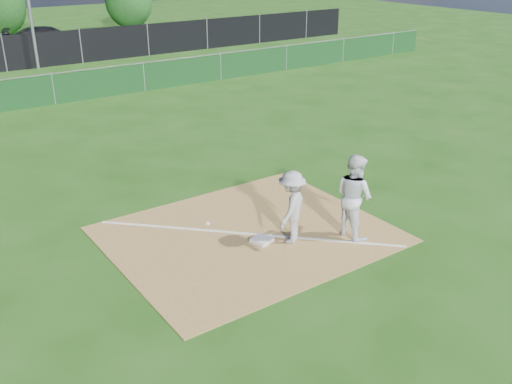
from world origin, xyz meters
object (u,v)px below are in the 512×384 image
Objects in this scene: first_base at (262,240)px; runner at (354,196)px; play_at_first at (292,207)px; car_right at (50,39)px; tree_right at (129,0)px.

runner is at bearing -24.64° from first_base.
play_at_first is at bearing 68.52° from runner.
runner reaches higher than car_right.
car_right reaches higher than first_base.
play_at_first is 35.37m from tree_right.
runner is (1.32, -0.54, 0.12)m from play_at_first.
tree_right is at bearing -15.08° from runner.
runner is 27.92m from car_right.
car_right is (1.72, 27.86, -0.21)m from runner.
play_at_first is at bearing -108.17° from tree_right.
runner is 35.49m from tree_right.
first_base is 0.08× the size of car_right.
car_right is (3.04, 27.32, -0.09)m from play_at_first.
play_at_first is at bearing -169.67° from car_right.
car_right is (3.60, 27.00, 0.69)m from first_base.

